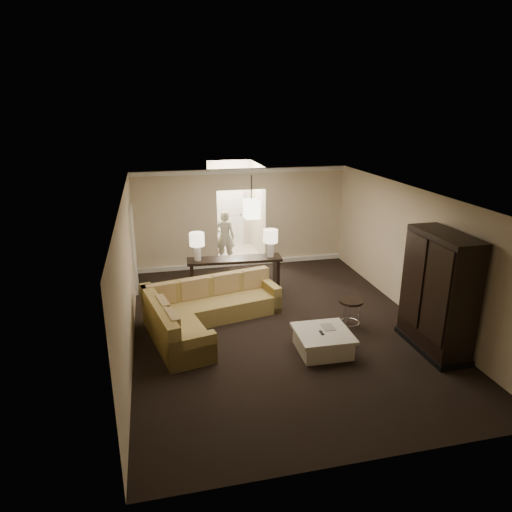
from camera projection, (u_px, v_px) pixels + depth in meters
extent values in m
plane|color=black|center=(279.00, 325.00, 9.68)|extent=(8.00, 8.00, 0.00)
cube|color=beige|center=(242.00, 218.00, 12.94)|extent=(6.00, 0.04, 2.80)
cube|color=beige|center=(371.00, 369.00, 5.54)|extent=(6.00, 0.04, 2.80)
cube|color=beige|center=(128.00, 275.00, 8.60)|extent=(0.04, 8.00, 2.80)
cube|color=beige|center=(413.00, 253.00, 9.88)|extent=(0.04, 8.00, 2.80)
cube|color=white|center=(282.00, 195.00, 8.80)|extent=(6.00, 8.00, 0.02)
cube|color=white|center=(242.00, 171.00, 12.47)|extent=(6.00, 0.10, 0.12)
cube|color=white|center=(242.00, 263.00, 13.31)|extent=(6.00, 0.10, 0.12)
cube|color=white|center=(134.00, 249.00, 11.30)|extent=(0.05, 0.90, 2.10)
cube|color=silver|center=(236.00, 254.00, 14.30)|extent=(1.40, 2.00, 0.01)
cube|color=beige|center=(212.00, 212.00, 13.71)|extent=(0.04, 2.00, 2.80)
cube|color=beige|center=(258.00, 209.00, 14.01)|extent=(0.04, 2.00, 2.80)
cube|color=beige|center=(230.00, 204.00, 14.79)|extent=(1.40, 0.04, 2.80)
cube|color=white|center=(230.00, 215.00, 14.87)|extent=(0.90, 0.05, 2.10)
cube|color=brown|center=(214.00, 309.00, 9.98)|extent=(3.04, 1.47, 0.41)
cube|color=brown|center=(183.00, 342.00, 8.61)|extent=(1.15, 1.52, 0.41)
cube|color=brown|center=(208.00, 286.00, 10.13)|extent=(2.91, 0.85, 0.45)
cube|color=brown|center=(159.00, 314.00, 8.76)|extent=(0.72, 2.34, 0.45)
cube|color=brown|center=(269.00, 294.00, 10.51)|extent=(0.38, 0.90, 0.60)
cube|color=brown|center=(192.00, 351.00, 8.08)|extent=(0.90, 0.38, 0.60)
cube|color=#A88159|center=(161.00, 294.00, 9.64)|extent=(0.62, 0.28, 0.45)
cube|color=#A88159|center=(194.00, 288.00, 9.94)|extent=(0.62, 0.28, 0.45)
cube|color=#A88159|center=(225.00, 283.00, 10.23)|extent=(0.62, 0.28, 0.45)
cube|color=#A88159|center=(255.00, 278.00, 10.53)|extent=(0.62, 0.28, 0.45)
cube|color=#A88159|center=(163.00, 310.00, 8.89)|extent=(0.28, 0.60, 0.45)
cube|color=#A88159|center=(173.00, 324.00, 8.30)|extent=(0.28, 0.60, 0.45)
cube|color=beige|center=(323.00, 343.00, 8.63)|extent=(0.94, 0.94, 0.35)
cube|color=beige|center=(323.00, 333.00, 8.56)|extent=(1.05, 1.05, 0.06)
cube|color=black|center=(322.00, 333.00, 8.49)|extent=(0.06, 0.16, 0.02)
cube|color=beige|center=(328.00, 327.00, 8.72)|extent=(0.23, 0.31, 0.01)
cube|color=black|center=(235.00, 259.00, 11.14)|extent=(2.34, 0.69, 0.06)
cube|color=black|center=(192.00, 279.00, 11.12)|extent=(0.12, 0.48, 0.84)
cube|color=black|center=(276.00, 274.00, 11.44)|extent=(0.12, 0.48, 0.84)
cube|color=black|center=(235.00, 287.00, 11.37)|extent=(2.23, 0.63, 0.04)
cube|color=black|center=(439.00, 293.00, 8.43)|extent=(0.63, 1.53, 2.30)
cube|color=black|center=(436.00, 294.00, 7.95)|extent=(0.03, 0.68, 1.75)
cube|color=black|center=(412.00, 279.00, 8.66)|extent=(0.03, 0.68, 1.75)
cube|color=black|center=(431.00, 345.00, 8.77)|extent=(0.68, 1.60, 0.11)
cylinder|color=black|center=(351.00, 301.00, 9.43)|extent=(0.49, 0.49, 0.04)
torus|color=silver|center=(350.00, 322.00, 9.58)|extent=(0.41, 0.41, 0.03)
cylinder|color=silver|center=(359.00, 314.00, 9.53)|extent=(0.03, 0.03, 0.58)
cylinder|color=silver|center=(344.00, 311.00, 9.68)|extent=(0.03, 0.03, 0.58)
cylinder|color=silver|center=(347.00, 318.00, 9.36)|extent=(0.03, 0.03, 0.58)
cylinder|color=silver|center=(197.00, 253.00, 10.94)|extent=(0.17, 0.17, 0.37)
cylinder|color=#FFE9BF|center=(197.00, 239.00, 10.83)|extent=(0.36, 0.36, 0.31)
cylinder|color=silver|center=(270.00, 249.00, 11.20)|extent=(0.17, 0.17, 0.37)
cylinder|color=#FFE9BF|center=(271.00, 236.00, 11.10)|extent=(0.36, 0.36, 0.31)
cylinder|color=black|center=(251.00, 187.00, 11.39)|extent=(0.02, 0.02, 0.60)
cube|color=#FFF3C6|center=(252.00, 209.00, 11.56)|extent=(0.38, 0.38, 0.48)
imported|color=beige|center=(225.00, 234.00, 13.29)|extent=(0.72, 0.58, 1.72)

